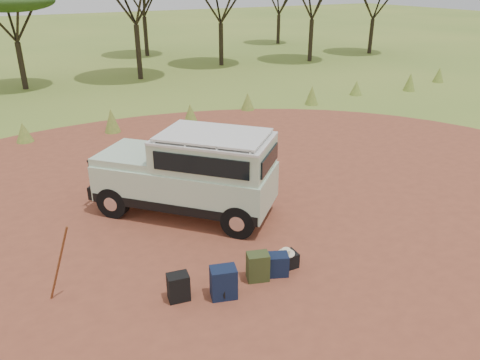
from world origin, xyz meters
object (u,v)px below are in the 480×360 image
safari_vehicle (191,175)px  hard_case (286,260)px  backpack_olive (258,267)px  backpack_black (178,287)px  walking_staff (59,264)px  duffel_navy (278,265)px  backpack_navy (224,283)px

safari_vehicle → hard_case: 3.27m
backpack_olive → hard_case: 0.72m
backpack_olive → safari_vehicle: bearing=107.7°
backpack_black → safari_vehicle: bearing=71.8°
walking_staff → duffel_navy: bearing=-73.5°
backpack_olive → hard_case: backpack_olive is taller
safari_vehicle → duffel_navy: bearing=-36.0°
hard_case → backpack_black: bearing=179.5°
safari_vehicle → backpack_navy: bearing=-57.4°
safari_vehicle → backpack_olive: 3.23m
backpack_black → hard_case: (2.26, -0.10, -0.10)m
backpack_black → backpack_navy: 0.81m
safari_vehicle → backpack_navy: size_ratio=7.05×
walking_staff → backpack_olive: size_ratio=2.81×
walking_staff → backpack_olive: walking_staff is taller
walking_staff → backpack_black: walking_staff is taller
safari_vehicle → walking_staff: bearing=-103.0°
backpack_olive → backpack_black: bearing=-168.3°
backpack_olive → walking_staff: bearing=178.8°
backpack_black → walking_staff: bearing=160.8°
walking_staff → backpack_navy: 2.92m
backpack_navy → hard_case: size_ratio=1.35×
duffel_navy → safari_vehicle: bearing=119.7°
backpack_black → duffel_navy: size_ratio=1.16×
safari_vehicle → backpack_navy: safari_vehicle is taller
duffel_navy → hard_case: bearing=46.4°
walking_staff → backpack_navy: size_ratio=2.63×
walking_staff → duffel_navy: walking_staff is taller
walking_staff → backpack_olive: 3.60m
backpack_black → hard_case: backpack_black is taller
safari_vehicle → hard_case: size_ratio=9.49×
backpack_olive → hard_case: bearing=24.0°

